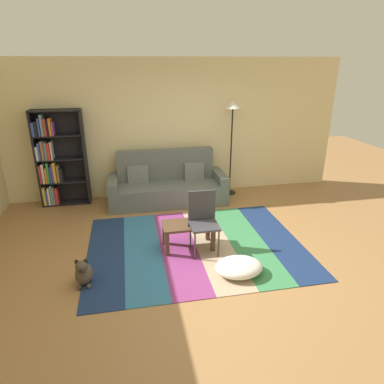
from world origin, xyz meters
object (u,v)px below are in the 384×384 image
at_px(pouf, 239,267).
at_px(tv_remote, 190,224).
at_px(bookshelf, 55,160).
at_px(couch, 167,185).
at_px(coffee_table, 188,228).
at_px(folding_chair, 203,217).
at_px(dog, 84,273).
at_px(standing_lamp, 232,117).

distance_m(pouf, tv_remote, 0.97).
bearing_deg(bookshelf, couch, -7.75).
bearing_deg(tv_remote, coffee_table, 145.15).
distance_m(couch, folding_chair, 1.97).
bearing_deg(dog, pouf, -5.34).
distance_m(coffee_table, standing_lamp, 2.71).
height_order(bookshelf, coffee_table, bookshelf).
distance_m(pouf, folding_chair, 0.89).
bearing_deg(coffee_table, tv_remote, -51.44).
relative_size(couch, dog, 5.69).
bearing_deg(standing_lamp, folding_chair, -116.52).
distance_m(bookshelf, dog, 2.92).
relative_size(coffee_table, standing_lamp, 0.40).
xyz_separation_m(dog, standing_lamp, (2.70, 2.65, 1.43)).
relative_size(bookshelf, standing_lamp, 0.95).
height_order(coffee_table, dog, coffee_table).
xyz_separation_m(bookshelf, standing_lamp, (3.40, -0.09, 0.70)).
bearing_deg(bookshelf, dog, -75.72).
height_order(coffee_table, folding_chair, folding_chair).
bearing_deg(tv_remote, couch, 109.55).
height_order(coffee_table, pouf, coffee_table).
xyz_separation_m(pouf, dog, (-1.97, 0.18, 0.05)).
xyz_separation_m(couch, folding_chair, (0.28, -1.94, 0.20)).
bearing_deg(dog, bookshelf, 104.28).
xyz_separation_m(dog, tv_remote, (1.46, 0.59, 0.25)).
height_order(pouf, tv_remote, tv_remote).
height_order(tv_remote, folding_chair, folding_chair).
height_order(pouf, folding_chair, folding_chair).
bearing_deg(tv_remote, bookshelf, 151.69).
xyz_separation_m(pouf, folding_chair, (-0.32, 0.71, 0.42)).
xyz_separation_m(couch, dog, (-1.37, -2.46, -0.18)).
relative_size(couch, coffee_table, 3.00).
bearing_deg(tv_remote, folding_chair, -2.81).
distance_m(dog, folding_chair, 1.77).
height_order(couch, standing_lamp, standing_lamp).
bearing_deg(dog, standing_lamp, 44.44).
distance_m(bookshelf, tv_remote, 3.09).
bearing_deg(pouf, couch, 102.73).
height_order(dog, folding_chair, folding_chair).
relative_size(couch, folding_chair, 2.51).
xyz_separation_m(coffee_table, dog, (-1.44, -0.62, -0.16)).
relative_size(bookshelf, coffee_table, 2.41).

